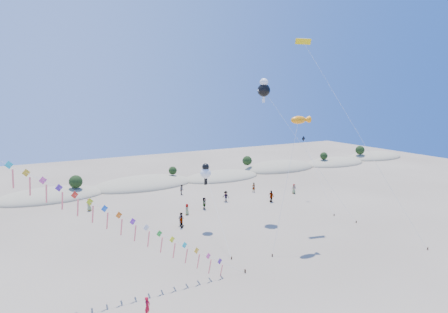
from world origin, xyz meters
TOP-DOWN VIEW (x-y plane):
  - ground at (0.00, 0.00)m, footprint 160.00×160.00m
  - dune_ridge at (1.06, 45.14)m, footprint 145.30×11.49m
  - kite_train at (-15.39, 8.94)m, footprint 26.04×4.88m
  - fish_kite at (8.03, 10.52)m, footprint 6.51×2.86m
  - cartoon_kite_low at (0.52, 19.33)m, footprint 2.50×10.41m
  - cartoon_kite_high at (10.07, 20.68)m, footprint 9.84×10.30m
  - parafoil_kite at (13.56, 16.43)m, footprint 6.62×16.00m
  - dark_kite at (20.21, 21.89)m, footprint 3.04×10.19m
  - flyer_foreground at (-11.93, 4.08)m, footprint 0.66×0.67m
  - beachgoers at (5.32, 27.43)m, footprint 33.64×15.98m

SIDE VIEW (x-z plane):
  - ground at x=0.00m, z-range 0.00..0.00m
  - dune_ridge at x=1.06m, z-range -2.67..2.90m
  - flyer_foreground at x=-11.93m, z-range 0.00..1.56m
  - beachgoers at x=5.32m, z-range -0.04..1.76m
  - dark_kite at x=20.21m, z-range 1.72..11.96m
  - cartoon_kite_low at x=0.52m, z-range 3.09..11.51m
  - kite_train at x=-15.39m, z-range 0.13..16.84m
  - fish_kite at x=8.03m, z-range 6.79..21.35m
  - cartoon_kite_high at x=10.07m, z-range 8.11..27.20m
  - parafoil_kite at x=13.56m, z-range 10.97..34.99m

